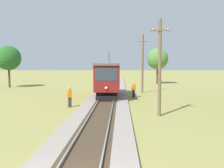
# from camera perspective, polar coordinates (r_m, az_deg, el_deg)

# --- Properties ---
(red_tram) EXTENTS (2.60, 8.54, 4.79)m
(red_tram) POSITION_cam_1_polar(r_m,az_deg,el_deg) (27.04, -0.86, 1.46)
(red_tram) COLOR maroon
(red_tram) RESTS_ON rail_right
(utility_pole_near_tram) EXTENTS (1.40, 0.53, 7.00)m
(utility_pole_near_tram) POSITION_cam_1_polar(r_m,az_deg,el_deg) (17.74, 11.22, 4.11)
(utility_pole_near_tram) COLOR brown
(utility_pole_near_tram) RESTS_ON ground
(utility_pole_mid) EXTENTS (1.40, 0.41, 7.52)m
(utility_pole_mid) POSITION_cam_1_polar(r_m,az_deg,el_deg) (31.38, 7.27, 4.93)
(utility_pole_mid) COLOR brown
(utility_pole_mid) RESTS_ON ground
(track_worker) EXTENTS (0.44, 0.36, 1.78)m
(track_worker) POSITION_cam_1_polar(r_m,az_deg,el_deg) (21.24, -9.98, -2.83)
(track_worker) COLOR #38332D
(track_worker) RESTS_ON ground
(second_worker) EXTENTS (0.44, 0.36, 1.78)m
(second_worker) POSITION_cam_1_polar(r_m,az_deg,el_deg) (27.01, 5.17, -1.13)
(second_worker) COLOR navy
(second_worker) RESTS_ON ground
(tree_left_near) EXTENTS (3.86, 3.86, 6.60)m
(tree_left_near) POSITION_cam_1_polar(r_m,az_deg,el_deg) (41.68, -23.29, 5.65)
(tree_left_near) COLOR #4C3823
(tree_left_near) RESTS_ON ground
(tree_left_far) EXTENTS (3.96, 3.96, 6.66)m
(tree_left_far) POSITION_cam_1_polar(r_m,az_deg,el_deg) (45.94, 10.71, 5.87)
(tree_left_far) COLOR #4C3823
(tree_left_far) RESTS_ON ground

